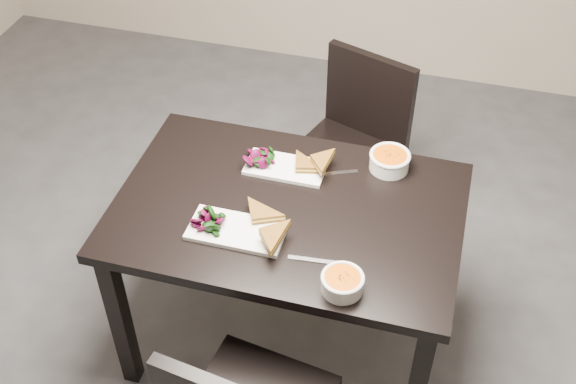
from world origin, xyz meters
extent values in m
cube|color=black|center=(-0.01, 0.38, 0.73)|extent=(1.20, 0.80, 0.04)
cube|color=black|center=(-0.55, 0.04, 0.35)|extent=(0.06, 0.06, 0.71)
cube|color=black|center=(-0.55, 0.72, 0.35)|extent=(0.06, 0.06, 0.71)
cube|color=black|center=(0.53, 0.72, 0.35)|extent=(0.06, 0.06, 0.71)
cube|color=black|center=(-0.10, -0.01, 0.21)|extent=(0.05, 0.05, 0.41)
cube|color=black|center=(0.05, 1.08, 0.43)|extent=(0.54, 0.54, 0.04)
cube|color=black|center=(-0.18, 0.97, 0.21)|extent=(0.05, 0.05, 0.41)
cube|color=black|center=(0.16, 0.85, 0.21)|extent=(0.05, 0.05, 0.41)
cube|color=black|center=(-0.05, 1.31, 0.21)|extent=(0.05, 0.05, 0.41)
cube|color=black|center=(0.28, 1.19, 0.21)|extent=(0.05, 0.05, 0.41)
cube|color=black|center=(0.12, 1.26, 0.65)|extent=(0.41, 0.18, 0.40)
cube|color=white|center=(-0.14, 0.22, 0.76)|extent=(0.32, 0.16, 0.02)
cylinder|color=white|center=(0.25, 0.07, 0.78)|extent=(0.13, 0.13, 0.05)
cylinder|color=#C55008|center=(0.25, 0.07, 0.80)|extent=(0.11, 0.11, 0.02)
torus|color=white|center=(0.25, 0.07, 0.80)|extent=(0.14, 0.14, 0.01)
cube|color=silver|center=(0.14, 0.16, 0.75)|extent=(0.18, 0.03, 0.00)
cube|color=white|center=(-0.07, 0.57, 0.76)|extent=(0.29, 0.15, 0.01)
cylinder|color=white|center=(0.29, 0.68, 0.78)|extent=(0.14, 0.14, 0.06)
cylinder|color=#C55008|center=(0.29, 0.68, 0.80)|extent=(0.12, 0.12, 0.02)
torus|color=white|center=(0.29, 0.68, 0.81)|extent=(0.15, 0.15, 0.01)
cube|color=silver|center=(0.10, 0.59, 0.75)|extent=(0.17, 0.09, 0.00)
camera|label=1|loc=(0.46, -1.35, 2.47)|focal=44.84mm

